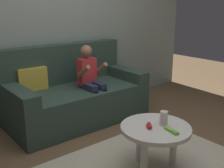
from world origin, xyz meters
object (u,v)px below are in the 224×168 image
game_remote_lime_near_edge (171,131)px  nunchuk_red (149,126)px  soda_can (164,118)px  person_seated_on_couch (91,79)px  coffee_table (155,134)px  couch (75,95)px

game_remote_lime_near_edge → nunchuk_red: nunchuk_red is taller
nunchuk_red → soda_can: 0.14m
person_seated_on_couch → coffee_table: (-0.18, -1.19, -0.20)m
nunchuk_red → soda_can: size_ratio=0.82×
nunchuk_red → couch: bearing=84.9°
couch → person_seated_on_couch: (0.12, -0.18, 0.22)m
couch → person_seated_on_couch: size_ratio=1.78×
coffee_table → game_remote_lime_near_edge: 0.18m
game_remote_lime_near_edge → couch: bearing=88.5°
coffee_table → nunchuk_red: (-0.06, 0.01, 0.09)m
couch → coffee_table: size_ratio=2.79×
couch → nunchuk_red: 1.37m
person_seated_on_couch → nunchuk_red: bearing=-101.6°
couch → soda_can: 1.41m
couch → soda_can: (0.01, -1.40, 0.16)m
nunchuk_red → soda_can: bearing=-14.7°
person_seated_on_couch → coffee_table: size_ratio=1.57×
person_seated_on_couch → coffee_table: bearing=-98.6°
couch → soda_can: bearing=-89.5°
coffee_table → game_remote_lime_near_edge: size_ratio=4.08×
game_remote_lime_near_edge → coffee_table: bearing=96.8°
person_seated_on_couch → coffee_table: person_seated_on_couch is taller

